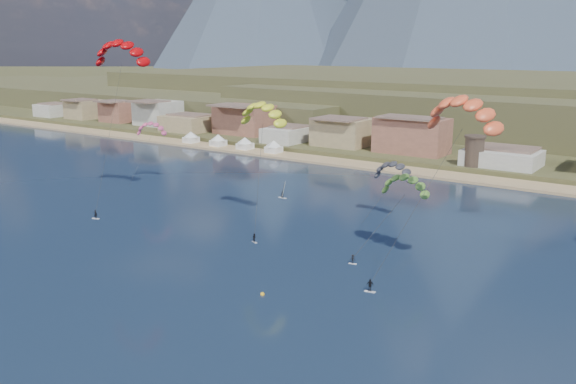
{
  "coord_description": "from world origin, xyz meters",
  "views": [
    {
      "loc": [
        58.76,
        -51.16,
        34.41
      ],
      "look_at": [
        0.0,
        32.0,
        10.0
      ],
      "focal_mm": 38.01,
      "sensor_mm": 36.0,
      "label": 1
    }
  ],
  "objects": [
    {
      "name": "kitesurfer_orange",
      "position": [
        29.38,
        33.08,
        25.94
      ],
      "size": [
        15.47,
        14.9,
        29.77
      ],
      "color": "silver",
      "rests_on": "ground"
    },
    {
      "name": "town",
      "position": [
        -40.0,
        122.0,
        8.0
      ],
      "size": [
        400.0,
        24.0,
        12.0
      ],
      "color": "beige",
      "rests_on": "ground"
    },
    {
      "name": "watchtower",
      "position": [
        5.0,
        114.0,
        6.37
      ],
      "size": [
        5.82,
        5.82,
        8.6
      ],
      "color": "#47382D",
      "rests_on": "ground"
    },
    {
      "name": "buoy",
      "position": [
        9.2,
        12.67,
        0.11
      ],
      "size": [
        0.63,
        0.63,
        0.63
      ],
      "color": "yellow",
      "rests_on": "ground"
    },
    {
      "name": "kitesurfer_yellow",
      "position": [
        -13.04,
        41.97,
        22.39
      ],
      "size": [
        12.75,
        14.16,
        26.13
      ],
      "color": "silver",
      "rests_on": "ground"
    },
    {
      "name": "windsurfer",
      "position": [
        -21.5,
        60.38,
        1.22
      ],
      "size": [
        2.18,
        2.37,
        3.83
      ],
      "color": "silver",
      "rests_on": "ground"
    },
    {
      "name": "beach",
      "position": [
        0.0,
        106.0,
        0.25
      ],
      "size": [
        2200.0,
        12.0,
        0.9
      ],
      "color": "tan",
      "rests_on": "ground"
    },
    {
      "name": "kitesurfer_red",
      "position": [
        -47.33,
        37.14,
        33.85
      ],
      "size": [
        13.99,
        18.07,
        37.53
      ],
      "color": "silver",
      "rests_on": "ground"
    },
    {
      "name": "ground",
      "position": [
        0.0,
        0.0,
        0.0
      ],
      "size": [
        2400.0,
        2400.0,
        0.0
      ],
      "primitive_type": "plane",
      "color": "black",
      "rests_on": "ground"
    },
    {
      "name": "distant_kite_pink",
      "position": [
        -59.04,
        55.07,
        14.56
      ],
      "size": [
        8.43,
        7.39,
        17.38
      ],
      "color": "#262626",
      "rests_on": "ground"
    },
    {
      "name": "beach_tents",
      "position": [
        -76.25,
        106.0,
        3.71
      ],
      "size": [
        43.4,
        6.4,
        5.0
      ],
      "color": "white",
      "rests_on": "ground"
    },
    {
      "name": "distant_kite_dark",
      "position": [
        6.73,
        59.5,
        10.57
      ],
      "size": [
        9.13,
        5.83,
        14.11
      ],
      "color": "#262626",
      "rests_on": "ground"
    },
    {
      "name": "kitesurfer_green",
      "position": [
        17.48,
        41.02,
        12.36
      ],
      "size": [
        9.16,
        12.09,
        16.06
      ],
      "color": "silver",
      "rests_on": "ground"
    }
  ]
}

